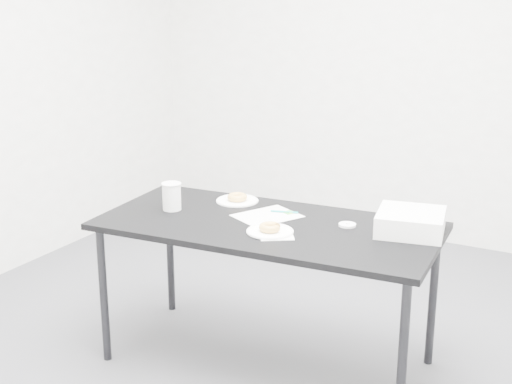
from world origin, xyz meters
The scene contains 14 objects.
floor centered at (0.00, 0.00, 0.00)m, with size 4.00×4.00×0.00m, color #45454A.
wall_back centered at (0.00, 2.00, 1.35)m, with size 4.00×0.02×2.70m, color white.
table centered at (0.08, -0.18, 0.69)m, with size 1.69×0.89×0.75m.
scorecard centered at (0.03, -0.08, 0.75)m, with size 0.24×0.30×0.00m, color white.
logo_patch centered at (0.10, 0.01, 0.75)m, with size 0.05×0.05×0.00m, color green.
pen centered at (0.08, 0.00, 0.75)m, with size 0.01×0.01×0.14m, color #0D9090.
napkin centered at (0.19, -0.31, 0.75)m, with size 0.15×0.15×0.00m, color white.
plate_near centered at (0.15, -0.29, 0.75)m, with size 0.22×0.22×0.01m, color white.
donut_near centered at (0.15, -0.29, 0.77)m, with size 0.10×0.10×0.03m, color gold.
plate_far centered at (-0.23, 0.06, 0.75)m, with size 0.22×0.22×0.01m, color white.
donut_far centered at (-0.23, 0.06, 0.77)m, with size 0.11×0.11×0.04m, color gold.
coffee_cup centered at (-0.45, -0.22, 0.82)m, with size 0.09×0.09×0.14m, color silver.
cup_lid centered at (0.43, -0.03, 0.75)m, with size 0.08×0.08×0.01m, color white.
bakery_box centered at (0.72, 0.03, 0.80)m, with size 0.30×0.30×0.10m, color white.
Camera 1 is at (1.59, -3.06, 1.87)m, focal length 50.00 mm.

